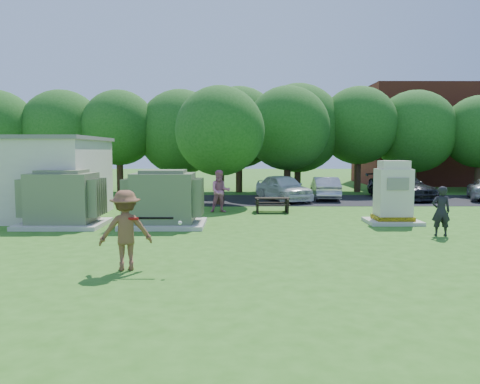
{
  "coord_description": "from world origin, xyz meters",
  "views": [
    {
      "loc": [
        -0.07,
        -12.58,
        2.76
      ],
      "look_at": [
        0.0,
        4.0,
        1.3
      ],
      "focal_mm": 35.0,
      "sensor_mm": 36.0,
      "label": 1
    }
  ],
  "objects_px": {
    "transformer_right": "(164,200)",
    "generator_cabinet": "(393,196)",
    "transformer_left": "(63,200)",
    "person_by_generator": "(441,211)",
    "car_dark": "(401,187)",
    "picnic_table": "(272,203)",
    "batter": "(126,230)",
    "car_silver_a": "(325,188)",
    "person_at_picnic": "(220,191)",
    "car_white": "(283,188)"
  },
  "relations": [
    {
      "from": "person_by_generator",
      "to": "person_at_picnic",
      "type": "relative_size",
      "value": 0.85
    },
    {
      "from": "batter",
      "to": "person_by_generator",
      "type": "distance_m",
      "value": 10.14
    },
    {
      "from": "batter",
      "to": "car_silver_a",
      "type": "relative_size",
      "value": 0.48
    },
    {
      "from": "transformer_left",
      "to": "picnic_table",
      "type": "distance_m",
      "value": 8.87
    },
    {
      "from": "person_at_picnic",
      "to": "car_white",
      "type": "xyz_separation_m",
      "value": [
        3.3,
        4.8,
        -0.22
      ]
    },
    {
      "from": "person_by_generator",
      "to": "car_dark",
      "type": "height_order",
      "value": "person_by_generator"
    },
    {
      "from": "transformer_right",
      "to": "generator_cabinet",
      "type": "bearing_deg",
      "value": 4.01
    },
    {
      "from": "batter",
      "to": "car_dark",
      "type": "relative_size",
      "value": 0.38
    },
    {
      "from": "generator_cabinet",
      "to": "batter",
      "type": "bearing_deg",
      "value": -140.61
    },
    {
      "from": "transformer_right",
      "to": "car_white",
      "type": "relative_size",
      "value": 0.7
    },
    {
      "from": "generator_cabinet",
      "to": "car_silver_a",
      "type": "xyz_separation_m",
      "value": [
        -0.93,
        8.93,
        -0.41
      ]
    },
    {
      "from": "transformer_right",
      "to": "batter",
      "type": "bearing_deg",
      "value": -88.85
    },
    {
      "from": "transformer_left",
      "to": "person_by_generator",
      "type": "xyz_separation_m",
      "value": [
        13.01,
        -2.08,
        -0.16
      ]
    },
    {
      "from": "generator_cabinet",
      "to": "car_white",
      "type": "xyz_separation_m",
      "value": [
        -3.41,
        8.02,
        -0.31
      ]
    },
    {
      "from": "batter",
      "to": "person_by_generator",
      "type": "xyz_separation_m",
      "value": [
        9.18,
        4.3,
        -0.12
      ]
    },
    {
      "from": "transformer_right",
      "to": "picnic_table",
      "type": "relative_size",
      "value": 1.95
    },
    {
      "from": "person_at_picnic",
      "to": "car_silver_a",
      "type": "distance_m",
      "value": 8.12
    },
    {
      "from": "batter",
      "to": "transformer_right",
      "type": "bearing_deg",
      "value": -104.88
    },
    {
      "from": "car_white",
      "to": "car_dark",
      "type": "height_order",
      "value": "car_white"
    },
    {
      "from": "person_by_generator",
      "to": "person_at_picnic",
      "type": "xyz_separation_m",
      "value": [
        -7.38,
        5.91,
        0.14
      ]
    },
    {
      "from": "transformer_left",
      "to": "batter",
      "type": "bearing_deg",
      "value": -59.05
    },
    {
      "from": "picnic_table",
      "to": "batter",
      "type": "relative_size",
      "value": 0.82
    },
    {
      "from": "car_dark",
      "to": "transformer_left",
      "type": "bearing_deg",
      "value": -164.81
    },
    {
      "from": "car_white",
      "to": "person_by_generator",
      "type": "bearing_deg",
      "value": -91.89
    },
    {
      "from": "picnic_table",
      "to": "car_white",
      "type": "height_order",
      "value": "car_white"
    },
    {
      "from": "person_at_picnic",
      "to": "car_white",
      "type": "height_order",
      "value": "person_at_picnic"
    },
    {
      "from": "transformer_right",
      "to": "picnic_table",
      "type": "bearing_deg",
      "value": 42.17
    },
    {
      "from": "car_white",
      "to": "car_dark",
      "type": "distance_m",
      "value": 6.92
    },
    {
      "from": "transformer_left",
      "to": "transformer_right",
      "type": "distance_m",
      "value": 3.7
    },
    {
      "from": "person_by_generator",
      "to": "car_dark",
      "type": "distance_m",
      "value": 11.96
    },
    {
      "from": "person_at_picnic",
      "to": "transformer_right",
      "type": "bearing_deg",
      "value": -123.65
    },
    {
      "from": "batter",
      "to": "car_dark",
      "type": "bearing_deg",
      "value": -142.93
    },
    {
      "from": "picnic_table",
      "to": "batter",
      "type": "bearing_deg",
      "value": -112.0
    },
    {
      "from": "person_by_generator",
      "to": "car_white",
      "type": "bearing_deg",
      "value": -63.52
    },
    {
      "from": "transformer_left",
      "to": "generator_cabinet",
      "type": "height_order",
      "value": "generator_cabinet"
    },
    {
      "from": "person_by_generator",
      "to": "car_silver_a",
      "type": "relative_size",
      "value": 0.42
    },
    {
      "from": "transformer_left",
      "to": "person_by_generator",
      "type": "bearing_deg",
      "value": -9.08
    },
    {
      "from": "transformer_right",
      "to": "car_dark",
      "type": "xyz_separation_m",
      "value": [
        12.09,
        9.55,
        -0.25
      ]
    },
    {
      "from": "transformer_left",
      "to": "batter",
      "type": "xyz_separation_m",
      "value": [
        3.83,
        -6.38,
        -0.04
      ]
    },
    {
      "from": "car_silver_a",
      "to": "transformer_right",
      "type": "bearing_deg",
      "value": 54.63
    },
    {
      "from": "person_at_picnic",
      "to": "car_white",
      "type": "distance_m",
      "value": 5.83
    },
    {
      "from": "generator_cabinet",
      "to": "picnic_table",
      "type": "xyz_separation_m",
      "value": [
        -4.37,
        3.26,
        -0.64
      ]
    },
    {
      "from": "car_dark",
      "to": "car_white",
      "type": "bearing_deg",
      "value": 171.67
    },
    {
      "from": "transformer_left",
      "to": "transformer_right",
      "type": "bearing_deg",
      "value": 0.0
    },
    {
      "from": "transformer_right",
      "to": "person_at_picnic",
      "type": "xyz_separation_m",
      "value": [
        1.93,
        3.83,
        -0.02
      ]
    },
    {
      "from": "transformer_left",
      "to": "picnic_table",
      "type": "relative_size",
      "value": 1.95
    },
    {
      "from": "generator_cabinet",
      "to": "car_dark",
      "type": "height_order",
      "value": "generator_cabinet"
    },
    {
      "from": "picnic_table",
      "to": "car_dark",
      "type": "bearing_deg",
      "value": 36.01
    },
    {
      "from": "transformer_left",
      "to": "car_white",
      "type": "relative_size",
      "value": 0.7
    },
    {
      "from": "generator_cabinet",
      "to": "car_dark",
      "type": "xyz_separation_m",
      "value": [
        3.45,
        8.95,
        -0.33
      ]
    }
  ]
}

